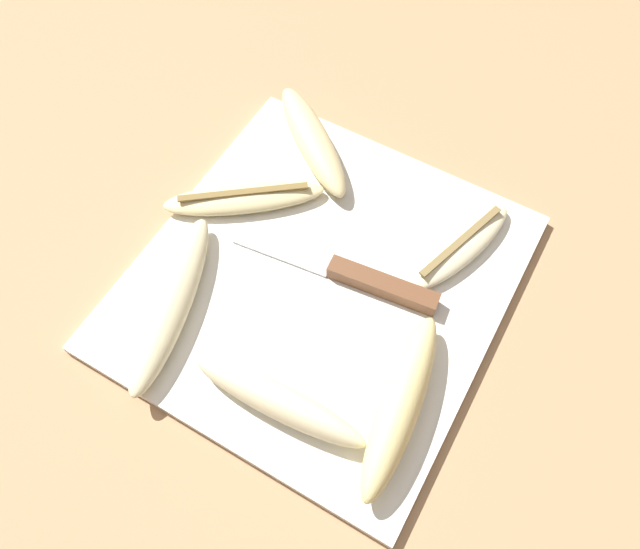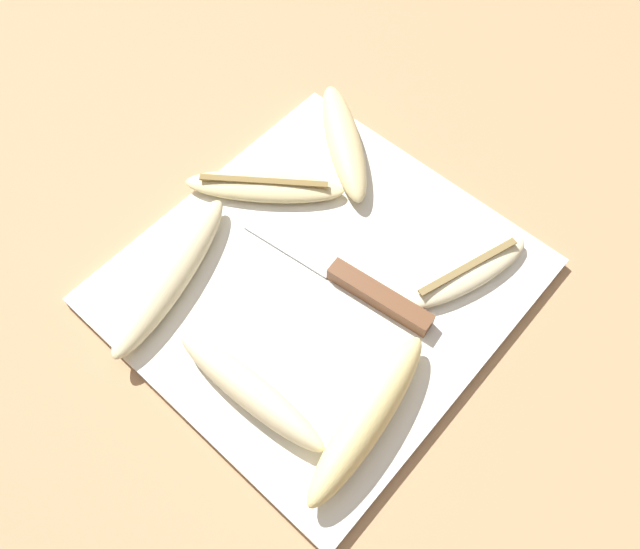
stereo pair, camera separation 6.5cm
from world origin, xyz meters
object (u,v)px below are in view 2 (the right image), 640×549
(knife, at_px, (366,289))
(banana_ripe_center, at_px, (264,187))
(banana_mellow_near, at_px, (344,141))
(banana_golden_short, at_px, (368,417))
(banana_cream_curved, at_px, (171,275))
(banana_pale_long, at_px, (250,390))
(banana_bright_far, at_px, (466,271))

(knife, relative_size, banana_ripe_center, 1.36)
(banana_mellow_near, bearing_deg, banana_golden_short, -135.53)
(banana_ripe_center, height_order, banana_mellow_near, banana_mellow_near)
(banana_ripe_center, distance_m, banana_cream_curved, 0.15)
(banana_golden_short, bearing_deg, banana_pale_long, 118.37)
(banana_golden_short, distance_m, banana_mellow_near, 0.33)
(banana_mellow_near, distance_m, banana_bright_far, 0.21)
(knife, height_order, banana_golden_short, banana_golden_short)
(banana_cream_curved, bearing_deg, banana_golden_short, -85.58)
(banana_ripe_center, xyz_separation_m, banana_golden_short, (-0.13, -0.26, 0.01))
(banana_ripe_center, bearing_deg, banana_pale_long, -138.86)
(banana_mellow_near, relative_size, banana_bright_far, 1.03)
(banana_golden_short, relative_size, banana_cream_curved, 0.92)
(banana_cream_curved, xyz_separation_m, banana_bright_far, (0.21, -0.23, -0.01))
(banana_pale_long, bearing_deg, banana_ripe_center, 41.14)
(banana_ripe_center, height_order, banana_golden_short, banana_golden_short)
(banana_golden_short, bearing_deg, banana_ripe_center, 63.43)
(knife, height_order, banana_bright_far, banana_bright_far)
(banana_pale_long, bearing_deg, knife, -3.44)
(knife, bearing_deg, banana_pale_long, 169.99)
(knife, distance_m, banana_mellow_near, 0.19)
(knife, distance_m, banana_golden_short, 0.14)
(knife, height_order, banana_pale_long, banana_pale_long)
(banana_bright_far, relative_size, banana_pale_long, 0.89)
(banana_cream_curved, distance_m, banana_pale_long, 0.15)
(banana_bright_far, bearing_deg, banana_mellow_near, 77.97)
(banana_mellow_near, bearing_deg, banana_bright_far, -102.03)
(banana_bright_far, height_order, banana_pale_long, banana_pale_long)
(banana_mellow_near, xyz_separation_m, banana_bright_far, (-0.04, -0.21, -0.01))
(knife, relative_size, banana_mellow_near, 1.41)
(banana_golden_short, xyz_separation_m, banana_pale_long, (-0.05, 0.10, -0.00))
(banana_mellow_near, bearing_deg, knife, -132.39)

